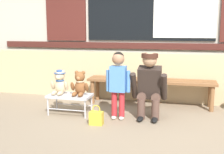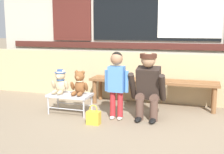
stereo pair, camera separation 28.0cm
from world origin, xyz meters
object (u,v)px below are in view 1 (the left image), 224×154
Objects in this scene: wooden_bench_long at (150,83)px; child_standing at (118,78)px; teddy_bear_with_hat at (60,83)px; small_display_bench at (70,97)px; teddy_bear_plain at (80,84)px; handbag_on_ground at (96,118)px; adult_crouching at (150,85)px.

wooden_bench_long is 0.95m from child_standing.
teddy_bear_with_hat is 0.92m from child_standing.
teddy_bear_plain reaches higher than small_display_bench.
teddy_bear_plain is at bearing -139.77° from wooden_bench_long.
wooden_bench_long is at bearing 35.94° from small_display_bench.
wooden_bench_long is 7.72× the size of handbag_on_ground.
child_standing reaches higher than teddy_bear_plain.
small_display_bench is 1.76× the size of teddy_bear_plain.
child_standing reaches higher than handbag_on_ground.
wooden_bench_long is at bearing 40.23° from teddy_bear_plain.
teddy_bear_with_hat and teddy_bear_plain have the same top height.
child_standing is at bearing -5.33° from teddy_bear_plain.
teddy_bear_with_hat is at bearing 179.23° from small_display_bench.
handbag_on_ground is (0.37, -0.37, -0.37)m from teddy_bear_plain.
wooden_bench_long is 3.28× the size of small_display_bench.
teddy_bear_with_hat is (-1.27, -0.80, 0.10)m from wooden_bench_long.
child_standing reaches higher than wooden_bench_long.
adult_crouching is (0.43, 0.15, -0.11)m from child_standing.
adult_crouching is at bearing 4.00° from teddy_bear_with_hat.
handbag_on_ground is at bearing -125.66° from child_standing.
wooden_bench_long reaches higher than small_display_bench.
teddy_bear_with_hat reaches higher than handbag_on_ground.
teddy_bear_with_hat is at bearing -147.72° from wooden_bench_long.
teddy_bear_plain reaches higher than wooden_bench_long.
adult_crouching reaches higher than handbag_on_ground.
adult_crouching is at bearing 5.28° from teddy_bear_plain.
child_standing is (-0.35, -0.86, 0.22)m from wooden_bench_long.
small_display_bench is 0.67× the size of adult_crouching.
wooden_bench_long is 1.33m from handbag_on_ground.
adult_crouching is (1.18, 0.10, 0.21)m from small_display_bench.
small_display_bench is 0.26m from teddy_bear_with_hat.
adult_crouching is at bearing 19.19° from child_standing.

